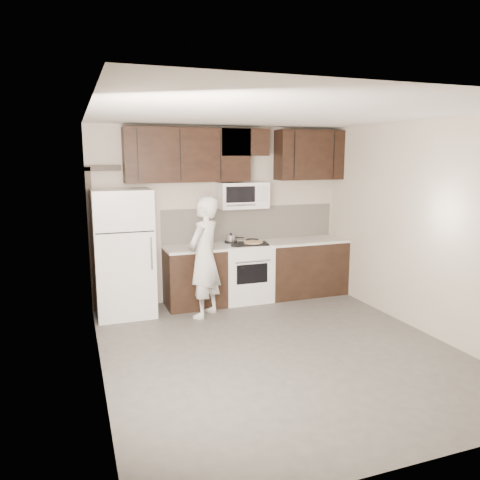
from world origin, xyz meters
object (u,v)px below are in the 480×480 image
stove (245,272)px  person (204,257)px  microwave (243,195)px  refrigerator (124,253)px

stove → person: person is taller
stove → person: 1.03m
stove → person: (-0.80, -0.51, 0.39)m
microwave → stove: bearing=-89.9°
person → microwave: bearing=174.0°
stove → microwave: (-0.00, 0.12, 1.19)m
stove → refrigerator: 1.90m
microwave → person: (-0.80, -0.63, -0.79)m
stove → person: bearing=-147.4°
person → stove: bearing=168.4°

